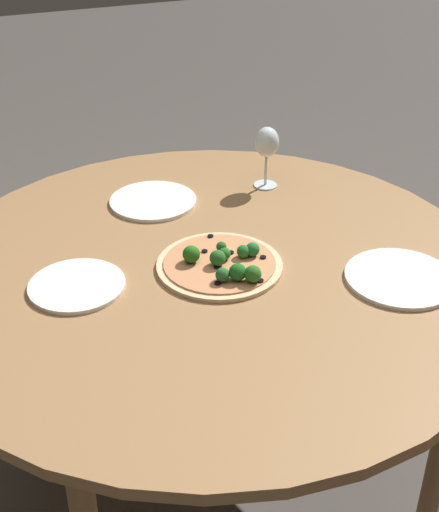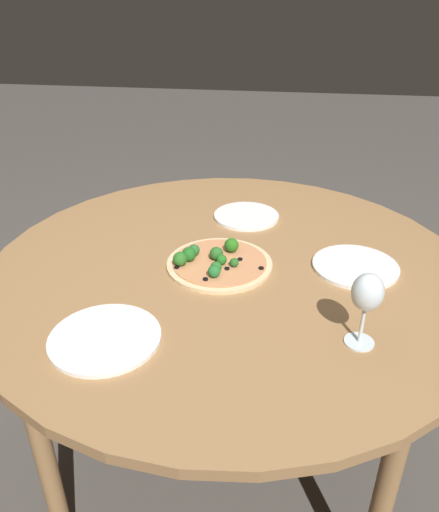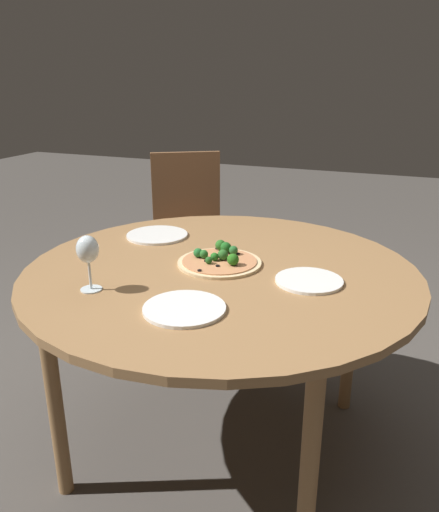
{
  "view_description": "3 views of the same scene",
  "coord_description": "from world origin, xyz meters",
  "px_view_note": "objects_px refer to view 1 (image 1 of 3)",
  "views": [
    {
      "loc": [
        0.51,
        1.29,
        1.6
      ],
      "look_at": [
        -0.01,
        0.03,
        0.76
      ],
      "focal_mm": 50.0,
      "sensor_mm": 36.0,
      "label": 1
    },
    {
      "loc": [
        -1.17,
        -0.14,
        1.42
      ],
      "look_at": [
        -0.01,
        0.03,
        0.76
      ],
      "focal_mm": 35.0,
      "sensor_mm": 36.0,
      "label": 2
    },
    {
      "loc": [
        0.57,
        -1.46,
        1.34
      ],
      "look_at": [
        -0.01,
        0.03,
        0.76
      ],
      "focal_mm": 35.0,
      "sensor_mm": 36.0,
      "label": 3
    }
  ],
  "objects_px": {
    "plate_side": "(77,285)",
    "wine_glass": "(267,144)",
    "pizza": "(222,264)",
    "plate_near": "(400,278)",
    "plate_far": "(153,201)"
  },
  "relations": [
    {
      "from": "plate_far",
      "to": "plate_side",
      "type": "height_order",
      "value": "same"
    },
    {
      "from": "pizza",
      "to": "wine_glass",
      "type": "xyz_separation_m",
      "value": [
        -0.28,
        -0.35,
        0.11
      ]
    },
    {
      "from": "plate_far",
      "to": "plate_near",
      "type": "bearing_deg",
      "value": 124.42
    },
    {
      "from": "wine_glass",
      "to": "plate_far",
      "type": "relative_size",
      "value": 0.74
    },
    {
      "from": "pizza",
      "to": "plate_near",
      "type": "relative_size",
      "value": 1.18
    },
    {
      "from": "wine_glass",
      "to": "pizza",
      "type": "bearing_deg",
      "value": 51.54
    },
    {
      "from": "pizza",
      "to": "plate_far",
      "type": "bearing_deg",
      "value": -83.64
    },
    {
      "from": "pizza",
      "to": "plate_side",
      "type": "relative_size",
      "value": 1.36
    },
    {
      "from": "plate_side",
      "to": "plate_far",
      "type": "bearing_deg",
      "value": -130.86
    },
    {
      "from": "wine_glass",
      "to": "plate_near",
      "type": "relative_size",
      "value": 0.7
    },
    {
      "from": "pizza",
      "to": "plate_near",
      "type": "xyz_separation_m",
      "value": [
        -0.35,
        0.19,
        -0.01
      ]
    },
    {
      "from": "plate_side",
      "to": "wine_glass",
      "type": "bearing_deg",
      "value": -153.38
    },
    {
      "from": "pizza",
      "to": "plate_side",
      "type": "height_order",
      "value": "pizza"
    },
    {
      "from": "plate_near",
      "to": "plate_side",
      "type": "height_order",
      "value": "same"
    },
    {
      "from": "wine_glass",
      "to": "plate_near",
      "type": "xyz_separation_m",
      "value": [
        -0.07,
        0.54,
        -0.12
      ]
    }
  ]
}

